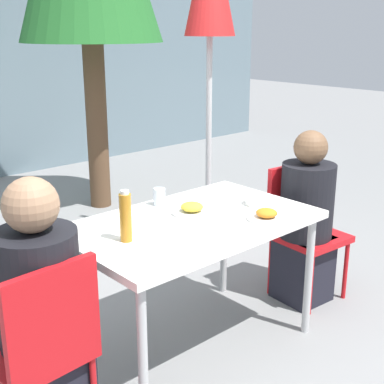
% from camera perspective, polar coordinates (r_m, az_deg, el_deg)
% --- Properties ---
extents(ground_plane, '(24.00, 24.00, 0.00)m').
position_cam_1_polar(ground_plane, '(3.11, 0.00, -15.99)').
color(ground_plane, gray).
extents(dining_table, '(1.29, 0.79, 0.75)m').
position_cam_1_polar(dining_table, '(2.79, 0.00, -4.19)').
color(dining_table, white).
rests_on(dining_table, ground).
extents(chair_left, '(0.43, 0.43, 0.86)m').
position_cam_1_polar(chair_left, '(2.30, -15.69, -15.17)').
color(chair_left, red).
rests_on(chair_left, ground).
extents(person_left, '(0.34, 0.34, 1.16)m').
position_cam_1_polar(person_left, '(2.35, -15.76, -12.94)').
color(person_left, black).
rests_on(person_left, ground).
extents(chair_right, '(0.43, 0.43, 0.86)m').
position_cam_1_polar(chair_right, '(3.53, 11.55, -3.10)').
color(chair_right, red).
rests_on(chair_right, ground).
extents(person_right, '(0.33, 0.33, 1.11)m').
position_cam_1_polar(person_right, '(3.44, 12.03, -3.24)').
color(person_right, black).
rests_on(person_right, ground).
extents(plate_0, '(0.20, 0.20, 0.06)m').
position_cam_1_polar(plate_0, '(2.79, 7.95, -2.51)').
color(plate_0, white).
rests_on(plate_0, dining_table).
extents(plate_1, '(0.22, 0.22, 0.06)m').
position_cam_1_polar(plate_1, '(2.85, -0.01, -1.88)').
color(plate_1, white).
rests_on(plate_1, dining_table).
extents(bottle, '(0.06, 0.06, 0.25)m').
position_cam_1_polar(bottle, '(2.48, -7.10, -2.65)').
color(bottle, '#B7751E').
rests_on(bottle, dining_table).
extents(drinking_cup, '(0.07, 0.07, 0.10)m').
position_cam_1_polar(drinking_cup, '(2.98, -3.52, -0.51)').
color(drinking_cup, silver).
rests_on(drinking_cup, dining_table).
extents(salad_bowl, '(0.16, 0.16, 0.05)m').
position_cam_1_polar(salad_bowl, '(3.02, 7.20, -0.87)').
color(salad_bowl, white).
rests_on(salad_bowl, dining_table).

